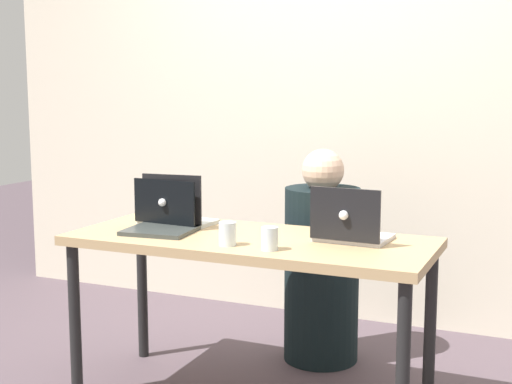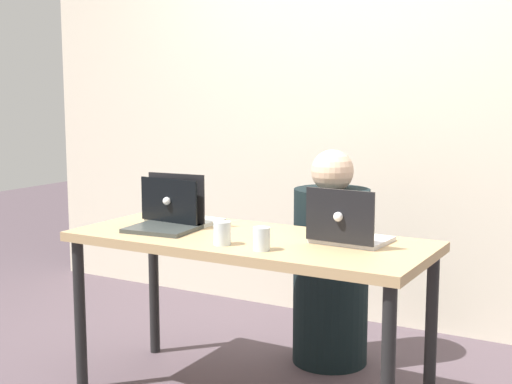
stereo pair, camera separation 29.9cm
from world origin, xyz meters
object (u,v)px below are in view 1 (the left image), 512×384
(laptop_front_left, at_px, (164,219))
(water_glass_right, at_px, (270,240))
(person_at_center, at_px, (322,268))
(laptop_back_right, at_px, (351,230))
(laptop_back_left, at_px, (174,215))
(water_glass_center, at_px, (228,235))

(laptop_front_left, relative_size, water_glass_right, 3.39)
(person_at_center, relative_size, laptop_back_right, 3.52)
(laptop_back_left, distance_m, water_glass_center, 0.49)
(laptop_back_right, bearing_deg, water_glass_right, 51.30)
(laptop_back_right, bearing_deg, laptop_back_left, 1.56)
(person_at_center, relative_size, laptop_front_left, 3.46)
(person_at_center, xyz_separation_m, water_glass_center, (-0.13, -0.77, 0.30))
(laptop_back_left, relative_size, laptop_back_right, 1.12)
(laptop_back_left, distance_m, water_glass_right, 0.66)
(laptop_back_left, xyz_separation_m, laptop_back_right, (0.83, -0.02, 0.00))
(person_at_center, xyz_separation_m, laptop_back_left, (-0.54, -0.49, 0.30))
(person_at_center, height_order, water_glass_right, person_at_center)
(person_at_center, bearing_deg, laptop_back_right, 127.92)
(laptop_back_right, xyz_separation_m, water_glass_right, (-0.24, -0.27, -0.01))
(laptop_back_left, distance_m, laptop_front_left, 0.13)
(laptop_back_right, bearing_deg, laptop_front_left, 10.54)
(laptop_back_left, bearing_deg, person_at_center, -133.03)
(water_glass_right, bearing_deg, laptop_back_right, 48.60)
(laptop_back_right, distance_m, laptop_front_left, 0.81)
(person_at_center, distance_m, water_glass_center, 0.84)
(water_glass_center, bearing_deg, person_at_center, 80.30)
(laptop_back_left, relative_size, water_glass_right, 3.73)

